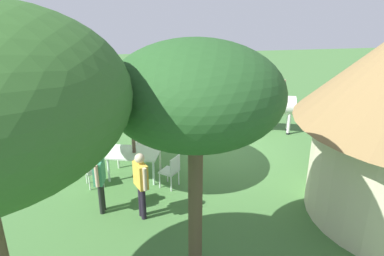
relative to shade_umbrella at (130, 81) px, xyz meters
The scene contains 13 objects.
ground_plane 4.10m from the shade_umbrella, 152.09° to the right, with size 36.00×36.00×0.00m, color #406D36.
shade_umbrella is the anchor object (origin of this frame).
patio_dining_table 2.10m from the shade_umbrella, 153.43° to the right, with size 1.57×1.27×0.74m.
patio_chair_near_hut 2.55m from the shade_umbrella, 142.34° to the left, with size 0.60×0.60×0.90m.
patio_chair_west_end 2.55m from the shade_umbrella, 100.79° to the right, with size 0.51×0.49×0.90m.
patio_chair_near_lawn 2.55m from the shade_umbrella, 18.45° to the left, with size 0.54×0.55×0.90m.
guest_beside_umbrella 2.68m from the shade_umbrella, 94.78° to the left, with size 0.35×0.55×1.63m.
guest_behind_table 2.55m from the shade_umbrella, 64.70° to the left, with size 0.25×0.57×1.59m.
standing_watcher 7.85m from the shade_umbrella, 140.76° to the right, with size 0.50×0.42×1.64m.
striped_lounge_chair 4.16m from the shade_umbrella, 145.64° to the right, with size 0.82×0.96×0.63m.
zebra_nearest_camera 4.27m from the shade_umbrella, 99.94° to the right, with size 0.80×2.34×1.53m.
zebra_by_umbrella 5.87m from the shade_umbrella, 151.33° to the right, with size 2.08×1.06×1.56m.
acacia_tree_right_background 4.25m from the shade_umbrella, 105.05° to the left, with size 2.70×2.70×4.36m.
Camera 1 is at (2.40, 10.71, 5.08)m, focal length 34.34 mm.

